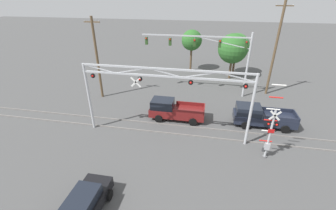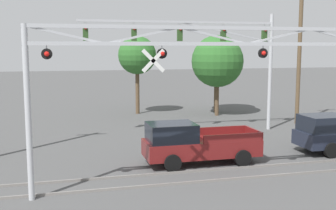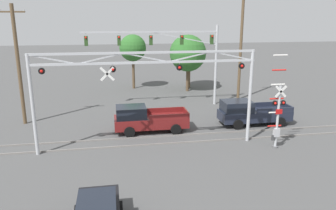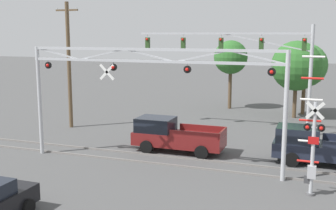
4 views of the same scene
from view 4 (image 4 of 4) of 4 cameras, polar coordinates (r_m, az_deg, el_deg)
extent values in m
cube|color=gray|center=(22.96, -2.18, -7.85)|extent=(80.00, 0.08, 0.10)
cube|color=gray|center=(24.24, -0.90, -6.90)|extent=(80.00, 0.08, 0.10)
cylinder|color=#B7BABF|center=(25.38, -16.99, 0.52)|extent=(0.22, 0.22, 6.23)
cylinder|color=#B7BABF|center=(20.41, 15.61, -1.56)|extent=(0.22, 0.22, 6.23)
cube|color=#B7BABF|center=(21.69, -2.56, 5.94)|extent=(13.95, 0.14, 0.14)
cube|color=#B7BABF|center=(21.66, -2.57, 7.53)|extent=(13.95, 0.14, 0.14)
cube|color=#B7BABF|center=(24.31, -14.70, 6.74)|extent=(2.76, 0.08, 0.68)
cube|color=#B7BABF|center=(22.86, -8.98, 6.78)|extent=(2.76, 0.08, 0.68)
cube|color=#B7BABF|center=(21.67, -2.56, 6.73)|extent=(2.76, 0.08, 0.68)
cube|color=#B7BABF|center=(20.78, 4.50, 6.59)|extent=(2.76, 0.08, 0.68)
cube|color=#B7BABF|center=(20.22, 12.06, 6.33)|extent=(2.76, 0.08, 0.68)
cylinder|color=black|center=(24.73, -15.91, 5.20)|extent=(0.38, 0.10, 0.38)
sphere|color=red|center=(24.67, -16.00, 5.19)|extent=(0.18, 0.18, 0.18)
cylinder|color=#B7BABF|center=(24.71, -15.93, 5.75)|extent=(0.04, 0.04, 0.10)
cylinder|color=black|center=(22.58, -7.39, 5.10)|extent=(0.38, 0.10, 0.38)
sphere|color=red|center=(22.52, -7.47, 5.08)|extent=(0.18, 0.18, 0.18)
cylinder|color=#B7BABF|center=(22.56, -7.40, 5.71)|extent=(0.04, 0.04, 0.10)
cylinder|color=black|center=(21.02, 2.64, 4.84)|extent=(0.38, 0.10, 0.38)
sphere|color=red|center=(20.95, 2.59, 4.82)|extent=(0.18, 0.18, 0.18)
cylinder|color=#B7BABF|center=(21.00, 2.65, 5.49)|extent=(0.04, 0.04, 0.10)
cylinder|color=black|center=(20.18, 13.87, 4.37)|extent=(0.38, 0.10, 0.38)
sphere|color=red|center=(20.11, 13.85, 4.35)|extent=(0.18, 0.18, 0.18)
cylinder|color=#B7BABF|center=(20.16, 13.90, 5.05)|extent=(0.04, 0.04, 0.10)
cube|color=white|center=(22.68, -8.28, 4.44)|extent=(0.88, 0.03, 0.88)
cube|color=white|center=(22.68, -8.28, 4.44)|extent=(0.88, 0.03, 0.88)
cylinder|color=black|center=(22.65, -8.31, 4.43)|extent=(0.04, 0.04, 0.02)
cylinder|color=#B7BABF|center=(19.15, 19.04, -5.70)|extent=(0.16, 0.16, 4.12)
cylinder|color=#59595B|center=(19.75, 18.72, -11.33)|extent=(0.35, 0.35, 0.10)
cube|color=white|center=(18.67, 19.32, -0.71)|extent=(0.78, 0.03, 0.78)
cube|color=white|center=(18.67, 19.32, -0.71)|extent=(0.78, 0.03, 0.78)
cylinder|color=black|center=(18.65, 19.32, -0.73)|extent=(0.04, 0.04, 0.02)
cylinder|color=black|center=(18.93, 18.35, -2.84)|extent=(0.32, 0.09, 0.32)
sphere|color=red|center=(18.87, 18.35, -2.88)|extent=(0.16, 0.16, 0.16)
cylinder|color=black|center=(18.92, 20.05, -2.94)|extent=(0.32, 0.09, 0.32)
sphere|color=red|center=(18.86, 20.05, -2.98)|extent=(0.16, 0.16, 0.16)
cube|color=#B7BABF|center=(18.92, 19.20, -2.89)|extent=(0.64, 0.06, 0.06)
cube|color=red|center=(18.95, 19.10, -4.58)|extent=(0.44, 0.02, 0.32)
cube|color=#B2B2B7|center=(19.43, 18.88, -8.57)|extent=(0.36, 0.28, 0.56)
cylinder|color=red|center=(19.30, 18.41, -7.27)|extent=(0.90, 0.09, 0.09)
cylinder|color=white|center=(19.06, 18.55, -4.67)|extent=(0.90, 0.09, 0.09)
cylinder|color=red|center=(18.87, 18.69, -2.01)|extent=(0.90, 0.09, 0.09)
cylinder|color=white|center=(18.72, 18.83, 0.69)|extent=(0.90, 0.09, 0.09)
cylinder|color=red|center=(18.60, 18.97, 3.44)|extent=(0.90, 0.09, 0.09)
cylinder|color=white|center=(18.54, 19.12, 6.20)|extent=(0.90, 0.09, 0.09)
cube|color=#3F3F42|center=(19.54, 18.29, -9.52)|extent=(0.24, 0.12, 0.36)
cylinder|color=#B7BABF|center=(30.04, 18.70, 3.08)|extent=(0.24, 0.24, 7.57)
cube|color=#B7BABF|center=(30.64, 7.22, 9.60)|extent=(12.38, 0.14, 0.14)
cube|color=#B7BABF|center=(30.11, 13.01, 8.29)|extent=(6.21, 0.08, 1.28)
cylinder|color=#B7BABF|center=(32.39, -2.78, 9.39)|extent=(0.04, 0.04, 0.30)
cube|color=#28471E|center=(32.39, -2.77, 8.37)|extent=(0.30, 0.26, 0.86)
sphere|color=red|center=(32.23, -2.89, 8.89)|extent=(0.18, 0.18, 0.18)
cylinder|color=#B7BABF|center=(31.40, 2.08, 9.39)|extent=(0.04, 0.04, 0.30)
cube|color=#28471E|center=(31.40, 2.07, 8.33)|extent=(0.30, 0.26, 0.86)
sphere|color=red|center=(31.24, 1.98, 8.88)|extent=(0.18, 0.18, 0.18)
cylinder|color=#B7BABF|center=(30.64, 7.22, 9.32)|extent=(0.04, 0.04, 0.30)
cube|color=#28471E|center=(30.65, 7.19, 8.23)|extent=(0.30, 0.26, 0.86)
sphere|color=red|center=(30.48, 7.14, 8.79)|extent=(0.18, 0.18, 0.18)
cylinder|color=#B7BABF|center=(30.13, 12.57, 9.16)|extent=(0.04, 0.04, 0.30)
cube|color=#28471E|center=(30.14, 12.53, 8.06)|extent=(0.30, 0.26, 0.86)
sphere|color=red|center=(29.97, 12.50, 8.63)|extent=(0.18, 0.18, 0.18)
cylinder|color=#B7BABF|center=(29.89, 18.04, 8.92)|extent=(0.04, 0.04, 0.30)
cube|color=#28471E|center=(29.90, 17.99, 7.81)|extent=(0.30, 0.26, 0.86)
sphere|color=red|center=(29.73, 18.00, 8.38)|extent=(0.18, 0.18, 0.18)
cube|color=maroon|center=(25.07, 1.47, -4.64)|extent=(5.39, 1.94, 0.76)
cube|color=black|center=(25.38, -1.67, -2.62)|extent=(2.16, 1.79, 0.83)
cube|color=maroon|center=(23.73, 3.47, -4.07)|extent=(2.83, 0.08, 0.37)
cube|color=maroon|center=(25.47, 4.66, -3.13)|extent=(2.83, 0.08, 0.37)
cube|color=maroon|center=(24.25, 7.42, -3.83)|extent=(0.10, 1.86, 0.37)
cylinder|color=black|center=(24.85, -2.93, -5.69)|extent=(0.77, 0.24, 0.77)
cylinder|color=black|center=(26.61, -1.28, -4.64)|extent=(0.77, 0.24, 0.77)
cylinder|color=black|center=(23.80, 4.55, -6.40)|extent=(0.77, 0.24, 0.77)
cylinder|color=black|center=(25.63, 5.73, -5.25)|extent=(0.77, 0.24, 0.77)
cube|color=#1E2333|center=(24.14, 20.73, -5.84)|extent=(5.58, 1.94, 0.76)
cube|color=black|center=(23.96, 17.20, -3.79)|extent=(2.23, 1.79, 0.83)
cylinder|color=black|center=(23.32, 16.41, -7.11)|extent=(0.77, 0.24, 0.77)
cylinder|color=black|center=(25.21, 16.71, -5.87)|extent=(0.77, 0.24, 0.77)
cylinder|color=black|center=(17.56, -18.47, -13.02)|extent=(0.24, 0.66, 0.66)
cylinder|color=brown|center=(31.92, -13.26, 5.18)|extent=(0.28, 0.28, 9.23)
cube|color=brown|center=(31.88, -13.54, 12.39)|extent=(1.80, 0.12, 0.12)
cylinder|color=silver|center=(32.34, -14.79, 12.47)|extent=(0.08, 0.08, 0.12)
cylinder|color=silver|center=(31.45, -12.27, 12.66)|extent=(0.08, 0.08, 0.12)
cylinder|color=brown|center=(39.80, 8.39, 2.18)|extent=(0.32, 0.32, 3.72)
sphere|color=#2D6628|center=(39.54, 8.49, 6.42)|extent=(3.11, 3.11, 3.11)
cylinder|color=brown|center=(36.63, 16.79, 0.59)|extent=(0.32, 0.32, 2.91)
sphere|color=#2D6628|center=(36.31, 17.01, 5.10)|extent=(4.12, 4.12, 4.12)
cylinder|color=brown|center=(38.41, 17.86, 0.98)|extent=(0.32, 0.32, 2.96)
sphere|color=#387533|center=(38.11, 18.07, 5.14)|extent=(3.76, 3.76, 3.76)
camera|label=1|loc=(7.68, -38.67, 44.75)|focal=24.00mm
camera|label=2|loc=(14.90, -50.98, 0.12)|focal=45.00mm
camera|label=3|loc=(10.49, -70.99, 10.17)|focal=35.00mm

